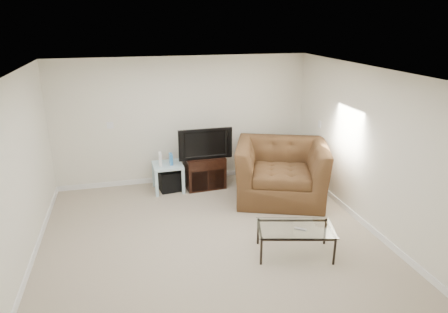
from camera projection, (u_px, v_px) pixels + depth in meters
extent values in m
plane|color=tan|center=(211.00, 241.00, 5.99)|extent=(5.00, 5.00, 0.00)
plane|color=white|center=(209.00, 73.00, 5.17)|extent=(5.00, 5.00, 0.00)
cube|color=silver|center=(183.00, 121.00, 7.87)|extent=(5.00, 0.02, 2.50)
cube|color=silver|center=(16.00, 180.00, 5.01)|extent=(0.02, 5.00, 2.50)
cube|color=silver|center=(368.00, 150.00, 6.15)|extent=(0.02, 5.00, 2.50)
cube|color=white|center=(110.00, 125.00, 7.54)|extent=(0.12, 0.02, 0.12)
cube|color=white|center=(320.00, 124.00, 7.62)|extent=(0.02, 0.09, 0.13)
cube|color=white|center=(323.00, 176.00, 7.65)|extent=(0.02, 0.08, 0.12)
cube|color=black|center=(205.00, 162.00, 7.73)|extent=(0.48, 0.35, 0.06)
imported|color=black|center=(204.00, 142.00, 7.61)|extent=(0.96, 0.21, 0.59)
cube|color=black|center=(170.00, 180.00, 7.74)|extent=(0.46, 0.46, 0.41)
cube|color=white|center=(160.00, 159.00, 7.51)|extent=(0.07, 0.18, 0.24)
cube|color=#337FCC|center=(171.00, 159.00, 7.56)|extent=(0.06, 0.16, 0.21)
imported|color=#533220|center=(281.00, 162.00, 7.22)|extent=(1.87, 1.54, 1.40)
cube|color=#B2B2B7|center=(300.00, 229.00, 5.49)|extent=(0.16, 0.14, 0.02)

